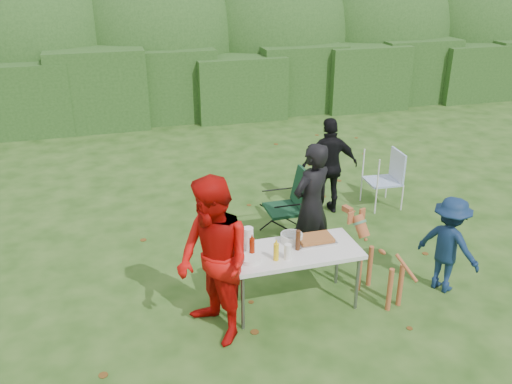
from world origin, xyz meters
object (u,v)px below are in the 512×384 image
object	(u,v)px
camping_chair	(286,205)
mustard_bottle	(276,252)
lawn_chair	(383,179)
ketchup_bottle	(252,248)
paper_towel_roll	(248,238)
person_cook	(311,206)
dog	(381,263)
child	(448,245)
person_red_jacket	(214,262)
beer_bottle	(298,240)
person_black_puffy	(329,166)
folding_table	(294,254)

from	to	relation	value
camping_chair	mustard_bottle	bearing A→B (deg)	67.72
lawn_chair	mustard_bottle	size ratio (longest dim) A/B	4.72
ketchup_bottle	paper_towel_roll	xyz separation A→B (m)	(0.00, 0.18, 0.02)
person_cook	dog	distance (m)	1.16
camping_chair	paper_towel_roll	bearing A→B (deg)	56.54
child	camping_chair	xyz separation A→B (m)	(-1.44, 1.81, -0.10)
person_cook	person_red_jacket	xyz separation A→B (m)	(-1.52, -1.13, 0.07)
person_cook	child	size ratio (longest dim) A/B	1.38
child	mustard_bottle	xyz separation A→B (m)	(-2.17, 0.04, 0.23)
camping_chair	lawn_chair	distance (m)	1.96
camping_chair	beer_bottle	world-z (taller)	camping_chair
dog	person_red_jacket	bearing A→B (deg)	77.00
dog	camping_chair	world-z (taller)	camping_chair
paper_towel_roll	person_black_puffy	bearing A→B (deg)	47.71
person_black_puffy	camping_chair	bearing A→B (deg)	39.44
dog	beer_bottle	world-z (taller)	beer_bottle
person_cook	beer_bottle	bearing A→B (deg)	34.88
mustard_bottle	ketchup_bottle	xyz separation A→B (m)	(-0.23, 0.15, 0.01)
person_red_jacket	folding_table	bearing A→B (deg)	87.08
folding_table	ketchup_bottle	distance (m)	0.52
folding_table	dog	world-z (taller)	dog
child	lawn_chair	xyz separation A→B (m)	(0.43, 2.40, -0.14)
person_black_puffy	folding_table	bearing A→B (deg)	63.31
person_cook	paper_towel_roll	distance (m)	1.22
person_red_jacket	person_black_puffy	bearing A→B (deg)	117.28
camping_chair	person_red_jacket	bearing A→B (deg)	52.95
beer_bottle	camping_chair	bearing A→B (deg)	75.39
person_cook	camping_chair	bearing A→B (deg)	-109.61
person_cook	paper_towel_roll	world-z (taller)	person_cook
paper_towel_roll	beer_bottle	bearing A→B (deg)	-18.74
person_cook	person_black_puffy	xyz separation A→B (m)	(0.87, 1.42, -0.07)
camping_chair	paper_towel_roll	size ratio (longest dim) A/B	3.94
mustard_bottle	ketchup_bottle	distance (m)	0.27
mustard_bottle	child	bearing A→B (deg)	-0.98
lawn_chair	folding_table	bearing A→B (deg)	47.23
camping_chair	mustard_bottle	distance (m)	1.94
camping_chair	paper_towel_roll	distance (m)	1.77
paper_towel_roll	lawn_chair	bearing A→B (deg)	35.76
person_red_jacket	mustard_bottle	xyz separation A→B (m)	(0.72, 0.14, -0.08)
person_black_puffy	child	bearing A→B (deg)	106.81
child	paper_towel_roll	xyz separation A→B (m)	(-2.40, 0.37, 0.26)
child	ketchup_bottle	size ratio (longest dim) A/B	5.55
person_cook	ketchup_bottle	xyz separation A→B (m)	(-1.03, -0.84, 0.00)
person_red_jacket	lawn_chair	world-z (taller)	person_red_jacket
person_cook	dog	bearing A→B (deg)	92.85
person_cook	beer_bottle	xyz separation A→B (m)	(-0.49, -0.84, 0.01)
folding_table	person_red_jacket	world-z (taller)	person_red_jacket
person_black_puffy	mustard_bottle	world-z (taller)	person_black_puffy
person_red_jacket	person_black_puffy	size ratio (longest dim) A/B	1.18
camping_chair	lawn_chair	bearing A→B (deg)	-162.24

